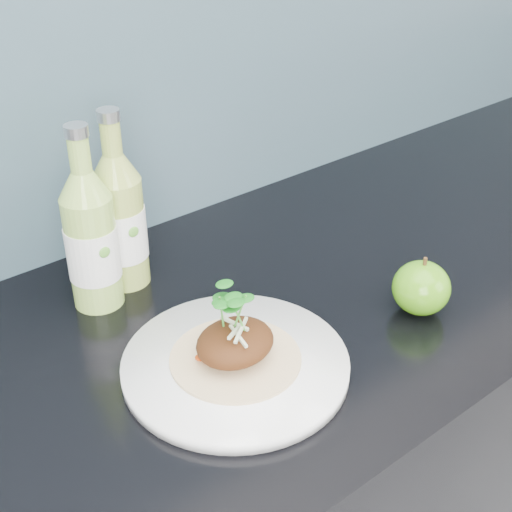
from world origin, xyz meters
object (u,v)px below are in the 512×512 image
object	(u,v)px
cider_bottle_left	(91,240)
cider_bottle_right	(120,221)
dinner_plate	(236,365)
green_apple	(421,288)

from	to	relation	value
cider_bottle_left	cider_bottle_right	distance (m)	0.06
dinner_plate	green_apple	world-z (taller)	green_apple
dinner_plate	cider_bottle_left	bearing A→B (deg)	103.90
green_apple	cider_bottle_right	world-z (taller)	cider_bottle_right
green_apple	cider_bottle_right	size ratio (longest dim) A/B	0.36
cider_bottle_right	dinner_plate	bearing A→B (deg)	-67.79
cider_bottle_left	cider_bottle_right	bearing A→B (deg)	27.65
dinner_plate	cider_bottle_left	size ratio (longest dim) A/B	1.25
green_apple	dinner_plate	bearing A→B (deg)	167.63
dinner_plate	green_apple	xyz separation A→B (m)	(0.26, -0.06, 0.03)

